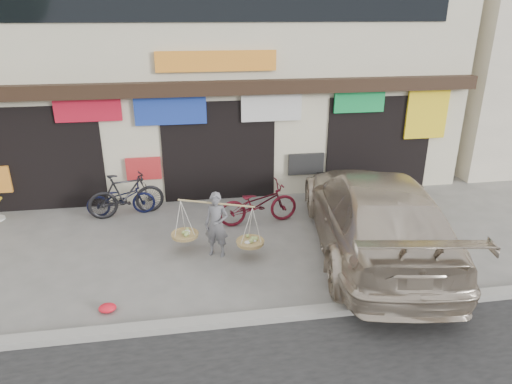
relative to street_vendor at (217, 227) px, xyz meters
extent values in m
plane|color=slate|center=(0.33, -0.35, -0.64)|extent=(70.00, 70.00, 0.00)
cube|color=gray|center=(0.33, -2.35, -0.58)|extent=(70.00, 0.25, 0.12)
cube|color=beige|center=(0.33, 6.15, 2.86)|extent=(14.00, 6.00, 7.00)
cube|color=black|center=(0.33, 3.00, 2.41)|extent=(14.00, 0.35, 0.35)
cube|color=black|center=(-4.17, 3.40, 0.71)|extent=(3.00, 0.60, 2.70)
cube|color=black|center=(0.33, 3.40, 0.71)|extent=(3.00, 0.60, 2.70)
cube|color=black|center=(4.83, 3.40, 0.71)|extent=(3.00, 0.60, 2.70)
cube|color=red|center=(-2.87, 3.07, 1.96)|extent=(1.60, 0.08, 0.60)
cube|color=#1D399F|center=(-0.87, 3.07, 1.86)|extent=(1.80, 0.08, 0.70)
cube|color=silver|center=(1.73, 3.07, 1.86)|extent=(1.60, 0.08, 0.70)
cube|color=#129847|center=(4.13, 3.07, 1.96)|extent=(1.40, 0.08, 0.60)
cube|color=yellow|center=(6.13, 3.07, 1.56)|extent=(1.20, 0.08, 1.40)
cube|color=red|center=(-1.67, 3.07, 0.36)|extent=(0.90, 0.08, 0.60)
cube|color=black|center=(2.73, 3.07, 0.26)|extent=(1.00, 0.08, 0.60)
cube|color=orange|center=(0.33, 3.07, 3.06)|extent=(3.00, 0.08, 0.50)
imported|color=slate|center=(0.00, 0.00, 0.07)|extent=(0.61, 0.51, 1.41)
cylinder|color=tan|center=(0.00, 0.00, 0.55)|extent=(1.54, 0.67, 0.04)
cylinder|color=tan|center=(-0.67, 0.28, -0.26)|extent=(0.56, 0.56, 0.07)
ellipsoid|color=#A5BF66|center=(-0.67, 0.28, -0.20)|extent=(0.39, 0.39, 0.10)
cylinder|color=tan|center=(0.67, -0.28, -0.26)|extent=(0.56, 0.56, 0.07)
ellipsoid|color=#A5BF66|center=(0.67, -0.28, -0.20)|extent=(0.39, 0.39, 0.10)
imported|color=black|center=(-2.24, 2.44, -0.20)|extent=(1.72, 0.71, 0.88)
imported|color=black|center=(-2.09, 2.38, -0.08)|extent=(1.95, 0.94, 1.13)
imported|color=#590F1B|center=(1.11, 1.42, -0.13)|extent=(2.03, 0.93, 1.03)
imported|color=#C4B49E|center=(3.32, -0.30, 0.23)|extent=(3.36, 6.35, 1.75)
cube|color=black|center=(3.76, 2.53, -0.09)|extent=(1.69, 0.36, 0.45)
cube|color=silver|center=(3.77, 2.61, -0.19)|extent=(0.45, 0.09, 0.12)
ellipsoid|color=red|center=(-2.04, -1.69, -0.57)|extent=(0.31, 0.25, 0.14)
camera|label=1|loc=(-0.54, -8.60, 4.21)|focal=32.00mm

